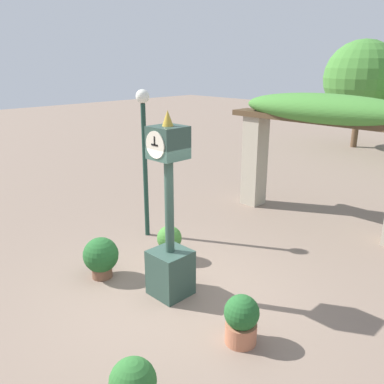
{
  "coord_description": "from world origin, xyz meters",
  "views": [
    {
      "loc": [
        4.41,
        -3.98,
        3.73
      ],
      "look_at": [
        -0.1,
        0.5,
        1.68
      ],
      "focal_mm": 38.0,
      "sensor_mm": 36.0,
      "label": 1
    }
  ],
  "objects_px": {
    "potted_plant_far_left": "(169,242)",
    "potted_plant_far_right": "(241,319)",
    "lamp_post": "(144,140)",
    "potted_plant_near_left": "(101,256)",
    "pedestal_clock": "(170,231)"
  },
  "relations": [
    {
      "from": "pedestal_clock",
      "to": "potted_plant_near_left",
      "type": "distance_m",
      "value": 1.56
    },
    {
      "from": "potted_plant_near_left",
      "to": "potted_plant_far_right",
      "type": "height_order",
      "value": "potted_plant_near_left"
    },
    {
      "from": "potted_plant_far_right",
      "to": "pedestal_clock",
      "type": "bearing_deg",
      "value": 174.57
    },
    {
      "from": "potted_plant_far_left",
      "to": "potted_plant_far_right",
      "type": "bearing_deg",
      "value": -20.61
    },
    {
      "from": "potted_plant_far_left",
      "to": "potted_plant_far_right",
      "type": "height_order",
      "value": "potted_plant_far_right"
    },
    {
      "from": "potted_plant_near_left",
      "to": "potted_plant_far_left",
      "type": "bearing_deg",
      "value": 75.25
    },
    {
      "from": "pedestal_clock",
      "to": "potted_plant_far_left",
      "type": "height_order",
      "value": "pedestal_clock"
    },
    {
      "from": "pedestal_clock",
      "to": "potted_plant_near_left",
      "type": "xyz_separation_m",
      "value": [
        -1.28,
        -0.52,
        -0.73
      ]
    },
    {
      "from": "pedestal_clock",
      "to": "potted_plant_far_right",
      "type": "xyz_separation_m",
      "value": [
        1.62,
        -0.15,
        -0.77
      ]
    },
    {
      "from": "potted_plant_near_left",
      "to": "potted_plant_far_left",
      "type": "height_order",
      "value": "potted_plant_near_left"
    },
    {
      "from": "pedestal_clock",
      "to": "potted_plant_far_right",
      "type": "distance_m",
      "value": 1.8
    },
    {
      "from": "pedestal_clock",
      "to": "potted_plant_near_left",
      "type": "bearing_deg",
      "value": -157.92
    },
    {
      "from": "potted_plant_far_left",
      "to": "lamp_post",
      "type": "xyz_separation_m",
      "value": [
        -1.24,
        0.44,
        1.79
      ]
    },
    {
      "from": "potted_plant_far_left",
      "to": "potted_plant_far_right",
      "type": "distance_m",
      "value": 2.73
    },
    {
      "from": "lamp_post",
      "to": "potted_plant_near_left",
      "type": "bearing_deg",
      "value": -63.19
    }
  ]
}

